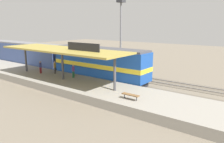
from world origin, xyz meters
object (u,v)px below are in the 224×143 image
object	(u,v)px
platform_bench	(130,95)
light_mast	(121,19)
person_waiting	(55,67)
person_boarding	(40,66)
locomotive	(99,64)
passenger_carriage_front	(24,54)
person_walking	(73,70)
freight_car	(70,56)

from	to	relation	value
platform_bench	light_mast	bearing A→B (deg)	37.84
person_waiting	platform_bench	bearing A→B (deg)	-101.38
platform_bench	person_boarding	world-z (taller)	person_boarding
light_mast	person_boarding	size ratio (longest dim) A/B	6.84
locomotive	passenger_carriage_front	world-z (taller)	locomotive
person_waiting	person_walking	xyz separation A→B (m)	(-0.12, -3.82, 0.00)
light_mast	locomotive	bearing A→B (deg)	-166.10
person_waiting	locomotive	bearing A→B (deg)	-59.82
platform_bench	person_waiting	bearing A→B (deg)	78.62
person_walking	person_boarding	xyz separation A→B (m)	(-0.95, 5.59, 0.00)
freight_car	person_boarding	xyz separation A→B (m)	(-8.81, -3.69, -0.12)
person_waiting	freight_car	bearing A→B (deg)	35.16
passenger_carriage_front	freight_car	xyz separation A→B (m)	(4.60, -7.14, -0.34)
passenger_carriage_front	person_waiting	bearing A→B (deg)	-104.01
locomotive	platform_bench	bearing A→B (deg)	-124.31
passenger_carriage_front	platform_bench	bearing A→B (deg)	-102.62
locomotive	passenger_carriage_front	distance (m)	18.00
person_waiting	light_mast	bearing A→B (deg)	-17.61
passenger_carriage_front	light_mast	size ratio (longest dim) A/B	1.71
light_mast	passenger_carriage_front	bearing A→B (deg)	115.89
locomotive	light_mast	world-z (taller)	light_mast
person_walking	person_waiting	bearing A→B (deg)	88.25
platform_bench	person_boarding	bearing A→B (deg)	83.60
person_walking	passenger_carriage_front	bearing A→B (deg)	78.77
locomotive	light_mast	xyz separation A→B (m)	(7.80, 1.93, 5.99)
person_waiting	passenger_carriage_front	bearing A→B (deg)	75.99
platform_bench	light_mast	world-z (taller)	light_mast
freight_car	person_boarding	world-z (taller)	freight_car
passenger_carriage_front	person_walking	bearing A→B (deg)	-101.23
person_boarding	freight_car	bearing A→B (deg)	22.71
platform_bench	person_waiting	xyz separation A→B (m)	(2.86, 14.19, 0.51)
locomotive	passenger_carriage_front	xyz separation A→B (m)	(0.00, 18.00, -0.10)
freight_car	person_waiting	size ratio (longest dim) A/B	7.02
platform_bench	locomotive	world-z (taller)	locomotive
locomotive	freight_car	size ratio (longest dim) A/B	1.20
light_mast	person_walking	size ratio (longest dim) A/B	6.84
locomotive	light_mast	bearing A→B (deg)	13.90
freight_car	person_waiting	bearing A→B (deg)	-144.84
passenger_carriage_front	person_walking	world-z (taller)	passenger_carriage_front
platform_bench	locomotive	distance (m)	10.70
light_mast	person_walking	world-z (taller)	light_mast
locomotive	person_waiting	distance (m)	6.28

